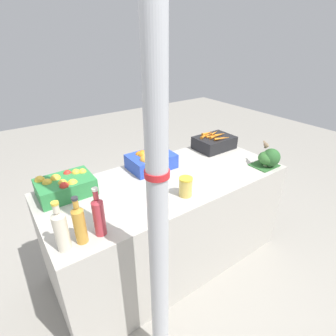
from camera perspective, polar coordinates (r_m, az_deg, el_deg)
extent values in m
plane|color=gray|center=(2.61, 0.00, -18.80)|extent=(10.00, 10.00, 0.00)
cube|color=#B7B2A8|center=(2.32, 0.00, -11.55)|extent=(1.94, 0.85, 0.85)
cylinder|color=#B7BABF|center=(1.13, -2.36, -3.70)|extent=(0.10, 0.10, 2.59)
cylinder|color=red|center=(1.11, -2.41, -1.20)|extent=(0.11, 0.11, 0.03)
cube|color=#2D8442|center=(2.00, -21.39, -3.81)|extent=(0.38, 0.27, 0.12)
sphere|color=gold|center=(1.92, -20.00, -3.32)|extent=(0.07, 0.07, 0.07)
sphere|color=red|center=(1.89, -21.66, -3.78)|extent=(0.06, 0.06, 0.06)
sphere|color=gold|center=(2.04, -18.11, -0.92)|extent=(0.06, 0.06, 0.06)
sphere|color=gold|center=(2.03, -26.11, -2.49)|extent=(0.07, 0.07, 0.07)
sphere|color=gold|center=(1.94, -21.94, -3.16)|extent=(0.06, 0.06, 0.06)
sphere|color=gold|center=(1.98, -24.79, -3.06)|extent=(0.07, 0.07, 0.07)
sphere|color=gold|center=(2.02, -23.22, -2.29)|extent=(0.08, 0.08, 0.08)
sphere|color=red|center=(2.06, -21.02, -1.21)|extent=(0.06, 0.06, 0.06)
sphere|color=gold|center=(2.04, -19.36, -1.05)|extent=(0.06, 0.06, 0.06)
cube|color=#2847B7|center=(2.24, -3.57, 1.50)|extent=(0.38, 0.27, 0.12)
sphere|color=orange|center=(2.20, -4.02, 2.62)|extent=(0.07, 0.07, 0.07)
sphere|color=orange|center=(2.24, -6.23, 2.75)|extent=(0.07, 0.07, 0.07)
sphere|color=orange|center=(2.24, -5.52, 3.06)|extent=(0.07, 0.07, 0.07)
sphere|color=orange|center=(2.11, -4.72, 1.36)|extent=(0.07, 0.07, 0.07)
sphere|color=orange|center=(2.24, -2.91, 3.10)|extent=(0.08, 0.08, 0.08)
sphere|color=orange|center=(2.21, -5.47, 2.65)|extent=(0.08, 0.08, 0.08)
sphere|color=orange|center=(2.12, -5.08, 1.74)|extent=(0.08, 0.08, 0.08)
cube|color=black|center=(2.67, 10.02, 5.46)|extent=(0.38, 0.27, 0.12)
cone|color=orange|center=(2.64, 9.79, 6.86)|extent=(0.15, 0.06, 0.02)
cone|color=orange|center=(2.57, 11.74, 6.36)|extent=(0.17, 0.07, 0.02)
cone|color=orange|center=(2.67, 11.21, 7.15)|extent=(0.14, 0.03, 0.03)
cone|color=orange|center=(2.68, 8.91, 7.23)|extent=(0.17, 0.05, 0.02)
cone|color=orange|center=(2.69, 8.61, 7.52)|extent=(0.14, 0.03, 0.03)
cone|color=orange|center=(2.59, 11.29, 6.37)|extent=(0.13, 0.03, 0.02)
cone|color=orange|center=(2.61, 7.93, 6.94)|extent=(0.13, 0.07, 0.03)
cone|color=orange|center=(2.70, 10.09, 7.54)|extent=(0.13, 0.06, 0.03)
cone|color=orange|center=(2.62, 10.20, 6.89)|extent=(0.16, 0.06, 0.03)
cube|color=#2D602D|center=(2.44, 20.19, 0.57)|extent=(0.22, 0.18, 0.01)
ellipsoid|color=#387033|center=(2.39, 20.68, 2.04)|extent=(0.14, 0.14, 0.11)
cylinder|color=#B2C693|center=(2.42, 20.44, 0.68)|extent=(0.03, 0.03, 0.02)
ellipsoid|color=#427F3D|center=(2.44, 21.37, 2.61)|extent=(0.10, 0.10, 0.12)
cylinder|color=#B2C693|center=(2.47, 21.10, 1.15)|extent=(0.03, 0.03, 0.02)
ellipsoid|color=#2D602D|center=(2.40, 21.54, 2.15)|extent=(0.15, 0.15, 0.15)
cylinder|color=#B2C693|center=(2.43, 21.26, 0.64)|extent=(0.03, 0.03, 0.02)
ellipsoid|color=#387033|center=(2.39, 20.75, 2.16)|extent=(0.11, 0.11, 0.11)
cylinder|color=#B2C693|center=(2.42, 20.48, 0.68)|extent=(0.03, 0.03, 0.02)
cylinder|color=beige|center=(1.51, -22.14, -12.93)|extent=(0.07, 0.07, 0.22)
cone|color=beige|center=(1.44, -22.97, -9.25)|extent=(0.07, 0.07, 0.02)
cylinder|color=beige|center=(1.42, -23.22, -8.10)|extent=(0.03, 0.03, 0.05)
cylinder|color=gold|center=(1.40, -23.45, -7.08)|extent=(0.04, 0.04, 0.01)
cylinder|color=gold|center=(1.52, -18.62, -11.97)|extent=(0.07, 0.07, 0.21)
cone|color=gold|center=(1.46, -19.29, -8.45)|extent=(0.07, 0.07, 0.02)
cylinder|color=gold|center=(1.44, -19.50, -7.30)|extent=(0.03, 0.03, 0.05)
cylinder|color=#2D2D33|center=(1.42, -19.69, -6.29)|extent=(0.03, 0.03, 0.01)
cylinder|color=#B2333D|center=(1.54, -14.75, -10.54)|extent=(0.07, 0.07, 0.22)
cone|color=#B2333D|center=(1.47, -15.30, -6.81)|extent=(0.07, 0.07, 0.03)
cylinder|color=#B2333D|center=(1.45, -15.49, -5.56)|extent=(0.03, 0.03, 0.05)
cylinder|color=silver|center=(1.44, -15.64, -4.48)|extent=(0.03, 0.03, 0.01)
cylinder|color=#DBBC56|center=(1.86, 3.83, -4.23)|extent=(0.09, 0.09, 0.13)
cylinder|color=gold|center=(1.82, 3.90, -2.34)|extent=(0.10, 0.10, 0.01)
cube|color=#4C3D2D|center=(2.37, 20.45, 4.19)|extent=(0.02, 0.02, 0.01)
ellipsoid|color=#7A664C|center=(2.36, 20.54, 4.70)|extent=(0.07, 0.08, 0.04)
sphere|color=#897556|center=(2.32, 20.83, 4.57)|extent=(0.03, 0.03, 0.03)
cone|color=#4C3D28|center=(2.31, 20.90, 4.46)|extent=(0.02, 0.02, 0.01)
cube|color=#7A664C|center=(2.41, 20.26, 5.28)|extent=(0.04, 0.04, 0.01)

